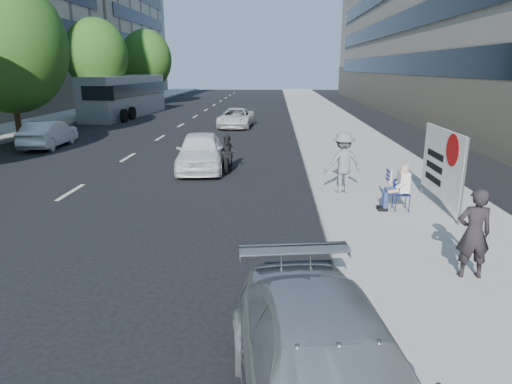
{
  "coord_description": "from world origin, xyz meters",
  "views": [
    {
      "loc": [
        0.19,
        -6.15,
        3.95
      ],
      "look_at": [
        -0.2,
        3.12,
        1.41
      ],
      "focal_mm": 32.0,
      "sensor_mm": 36.0,
      "label": 1
    }
  ],
  "objects_px": {
    "jogger": "(343,163)",
    "motorcycle": "(228,155)",
    "protest_banner": "(442,164)",
    "bus": "(126,96)",
    "white_sedan_mid": "(49,134)",
    "white_sedan_near": "(200,151)",
    "seated_protester": "(398,185)",
    "pedestrian_woman": "(474,233)",
    "white_sedan_far": "(236,118)"
  },
  "relations": [
    {
      "from": "jogger",
      "to": "motorcycle",
      "type": "relative_size",
      "value": 0.94
    },
    {
      "from": "protest_banner",
      "to": "bus",
      "type": "xyz_separation_m",
      "value": [
        -17.07,
        25.67,
        0.23
      ]
    },
    {
      "from": "protest_banner",
      "to": "motorcycle",
      "type": "distance_m",
      "value": 8.27
    },
    {
      "from": "protest_banner",
      "to": "white_sedan_mid",
      "type": "xyz_separation_m",
      "value": [
        -16.15,
        10.23,
        -0.72
      ]
    },
    {
      "from": "white_sedan_near",
      "to": "white_sedan_mid",
      "type": "xyz_separation_m",
      "value": [
        -8.6,
        4.98,
        -0.07
      ]
    },
    {
      "from": "seated_protester",
      "to": "pedestrian_woman",
      "type": "height_order",
      "value": "pedestrian_woman"
    },
    {
      "from": "protest_banner",
      "to": "motorcycle",
      "type": "bearing_deg",
      "value": 141.42
    },
    {
      "from": "seated_protester",
      "to": "pedestrian_woman",
      "type": "bearing_deg",
      "value": -85.71
    },
    {
      "from": "white_sedan_near",
      "to": "protest_banner",
      "type": "bearing_deg",
      "value": -40.57
    },
    {
      "from": "seated_protester",
      "to": "jogger",
      "type": "xyz_separation_m",
      "value": [
        -1.25,
        1.79,
        0.23
      ]
    },
    {
      "from": "seated_protester",
      "to": "protest_banner",
      "type": "height_order",
      "value": "protest_banner"
    },
    {
      "from": "white_sedan_mid",
      "to": "bus",
      "type": "bearing_deg",
      "value": -89.23
    },
    {
      "from": "seated_protester",
      "to": "white_sedan_mid",
      "type": "bearing_deg",
      "value": 144.74
    },
    {
      "from": "white_sedan_near",
      "to": "motorcycle",
      "type": "bearing_deg",
      "value": -11.88
    },
    {
      "from": "pedestrian_woman",
      "to": "protest_banner",
      "type": "distance_m",
      "value": 4.56
    },
    {
      "from": "jogger",
      "to": "protest_banner",
      "type": "distance_m",
      "value": 2.9
    },
    {
      "from": "seated_protester",
      "to": "jogger",
      "type": "relative_size",
      "value": 0.68
    },
    {
      "from": "seated_protester",
      "to": "motorcycle",
      "type": "xyz_separation_m",
      "value": [
        -5.2,
        5.44,
        -0.24
      ]
    },
    {
      "from": "protest_banner",
      "to": "white_sedan_mid",
      "type": "distance_m",
      "value": 19.14
    },
    {
      "from": "seated_protester",
      "to": "bus",
      "type": "height_order",
      "value": "bus"
    },
    {
      "from": "white_sedan_mid",
      "to": "jogger",
      "type": "bearing_deg",
      "value": 144.73
    },
    {
      "from": "seated_protester",
      "to": "protest_banner",
      "type": "relative_size",
      "value": 0.43
    },
    {
      "from": "white_sedan_mid",
      "to": "white_sedan_far",
      "type": "relative_size",
      "value": 0.9
    },
    {
      "from": "white_sedan_near",
      "to": "white_sedan_mid",
      "type": "distance_m",
      "value": 9.94
    },
    {
      "from": "pedestrian_woman",
      "to": "protest_banner",
      "type": "xyz_separation_m",
      "value": [
        0.92,
        4.45,
        0.39
      ]
    },
    {
      "from": "protest_banner",
      "to": "motorcycle",
      "type": "xyz_separation_m",
      "value": [
        -6.43,
        5.13,
        -0.76
      ]
    },
    {
      "from": "white_sedan_far",
      "to": "motorcycle",
      "type": "height_order",
      "value": "motorcycle"
    },
    {
      "from": "seated_protester",
      "to": "white_sedan_near",
      "type": "distance_m",
      "value": 8.42
    },
    {
      "from": "bus",
      "to": "protest_banner",
      "type": "bearing_deg",
      "value": -50.9
    },
    {
      "from": "pedestrian_woman",
      "to": "white_sedan_near",
      "type": "xyz_separation_m",
      "value": [
        -6.63,
        9.7,
        -0.26
      ]
    },
    {
      "from": "jogger",
      "to": "motorcycle",
      "type": "height_order",
      "value": "jogger"
    },
    {
      "from": "pedestrian_woman",
      "to": "motorcycle",
      "type": "bearing_deg",
      "value": -59.08
    },
    {
      "from": "jogger",
      "to": "motorcycle",
      "type": "xyz_separation_m",
      "value": [
        -3.95,
        3.66,
        -0.47
      ]
    },
    {
      "from": "white_sedan_far",
      "to": "protest_banner",
      "type": "bearing_deg",
      "value": -64.47
    },
    {
      "from": "white_sedan_near",
      "to": "white_sedan_far",
      "type": "xyz_separation_m",
      "value": [
        0.29,
        13.38,
        -0.11
      ]
    },
    {
      "from": "seated_protester",
      "to": "protest_banner",
      "type": "bearing_deg",
      "value": 14.21
    },
    {
      "from": "motorcycle",
      "to": "jogger",
      "type": "bearing_deg",
      "value": -43.78
    },
    {
      "from": "jogger",
      "to": "bus",
      "type": "bearing_deg",
      "value": -76.55
    },
    {
      "from": "white_sedan_mid",
      "to": "pedestrian_woman",
      "type": "bearing_deg",
      "value": 133.42
    },
    {
      "from": "pedestrian_woman",
      "to": "white_sedan_far",
      "type": "relative_size",
      "value": 0.37
    },
    {
      "from": "pedestrian_woman",
      "to": "jogger",
      "type": "bearing_deg",
      "value": -74.25
    },
    {
      "from": "white_sedan_mid",
      "to": "motorcycle",
      "type": "relative_size",
      "value": 2.02
    },
    {
      "from": "white_sedan_near",
      "to": "motorcycle",
      "type": "relative_size",
      "value": 2.14
    },
    {
      "from": "white_sedan_near",
      "to": "white_sedan_mid",
      "type": "height_order",
      "value": "white_sedan_near"
    },
    {
      "from": "white_sedan_mid",
      "to": "bus",
      "type": "xyz_separation_m",
      "value": [
        -0.91,
        15.43,
        0.96
      ]
    },
    {
      "from": "white_sedan_mid",
      "to": "motorcycle",
      "type": "bearing_deg",
      "value": 149.67
    },
    {
      "from": "white_sedan_far",
      "to": "jogger",
      "type": "bearing_deg",
      "value": -70.19
    },
    {
      "from": "white_sedan_near",
      "to": "pedestrian_woman",
      "type": "bearing_deg",
      "value": -61.41
    },
    {
      "from": "pedestrian_woman",
      "to": "seated_protester",
      "type": "bearing_deg",
      "value": -84.69
    },
    {
      "from": "motorcycle",
      "to": "bus",
      "type": "bearing_deg",
      "value": 116.37
    }
  ]
}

